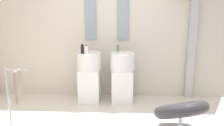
# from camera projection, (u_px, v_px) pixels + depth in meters

# --- Properties ---
(rear_partition) EXTENTS (4.80, 0.10, 2.60)m
(rear_partition) POSITION_uv_depth(u_px,v_px,m) (107.00, 33.00, 4.90)
(rear_partition) COLOR beige
(rear_partition) RESTS_ON ground_plane
(pedestal_sink_left) EXTENTS (0.46, 0.46, 1.08)m
(pedestal_sink_left) POSITION_uv_depth(u_px,v_px,m) (89.00, 76.00, 4.69)
(pedestal_sink_left) COLOR white
(pedestal_sink_left) RESTS_ON ground_plane
(pedestal_sink_right) EXTENTS (0.46, 0.46, 1.08)m
(pedestal_sink_right) POSITION_uv_depth(u_px,v_px,m) (122.00, 76.00, 4.66)
(pedestal_sink_right) COLOR white
(pedestal_sink_right) RESTS_ON ground_plane
(vanity_mirror_left) EXTENTS (0.22, 0.03, 0.77)m
(vanity_mirror_left) POSITION_uv_depth(u_px,v_px,m) (90.00, 20.00, 4.78)
(vanity_mirror_left) COLOR #8C9EA8
(vanity_mirror_right) EXTENTS (0.22, 0.03, 0.77)m
(vanity_mirror_right) POSITION_uv_depth(u_px,v_px,m) (123.00, 20.00, 4.75)
(vanity_mirror_right) COLOR #8C9EA8
(shower_column) EXTENTS (0.49, 0.24, 2.05)m
(shower_column) POSITION_uv_depth(u_px,v_px,m) (191.00, 46.00, 4.76)
(shower_column) COLOR #B7BABF
(shower_column) RESTS_ON ground_plane
(lounge_chair) EXTENTS (1.02, 1.02, 0.65)m
(lounge_chair) POSITION_uv_depth(u_px,v_px,m) (181.00, 113.00, 3.49)
(lounge_chair) COLOR #B7BABF
(lounge_chair) RESTS_ON ground_plane
(towel_rack) EXTENTS (0.37, 0.22, 0.95)m
(towel_rack) POSITION_uv_depth(u_px,v_px,m) (17.00, 87.00, 3.72)
(towel_rack) COLOR #B7BABF
(towel_rack) RESTS_ON ground_plane
(soap_bottle_black) EXTENTS (0.06, 0.06, 0.18)m
(soap_bottle_black) POSITION_uv_depth(u_px,v_px,m) (82.00, 49.00, 4.48)
(soap_bottle_black) COLOR black
(soap_bottle_black) RESTS_ON pedestal_sink_left
(soap_bottle_green) EXTENTS (0.05, 0.05, 0.13)m
(soap_bottle_green) POSITION_uv_depth(u_px,v_px,m) (118.00, 49.00, 4.65)
(soap_bottle_green) COLOR #59996B
(soap_bottle_green) RESTS_ON pedestal_sink_right
(soap_bottle_white) EXTENTS (0.05, 0.05, 0.17)m
(soap_bottle_white) POSITION_uv_depth(u_px,v_px,m) (86.00, 50.00, 4.43)
(soap_bottle_white) COLOR white
(soap_bottle_white) RESTS_ON pedestal_sink_left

